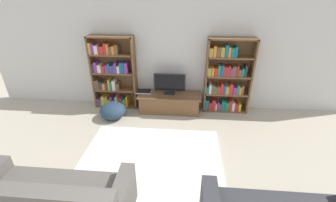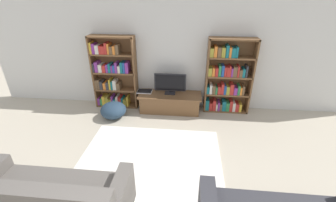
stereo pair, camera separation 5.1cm
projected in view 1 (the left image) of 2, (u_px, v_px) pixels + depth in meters
name	position (u px, v px, depth m)	size (l,w,h in m)	color
wall_back	(173.00, 54.00, 5.13)	(8.80, 0.06, 2.60)	silver
bookshelf_left	(112.00, 74.00, 5.30)	(1.03, 0.30, 1.72)	brown
bookshelf_right	(226.00, 78.00, 5.11)	(1.03, 0.30, 1.72)	brown
tv_stand	(169.00, 102.00, 5.33)	(1.46, 0.55, 0.43)	brown
television	(170.00, 83.00, 5.15)	(0.73, 0.16, 0.49)	black
laptop	(144.00, 91.00, 5.35)	(0.35, 0.25, 0.03)	silver
area_rug	(151.00, 159.00, 3.87)	(2.42, 1.86, 0.02)	white
beanbag_ottoman	(113.00, 111.00, 5.05)	(0.57, 0.57, 0.36)	#23384C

